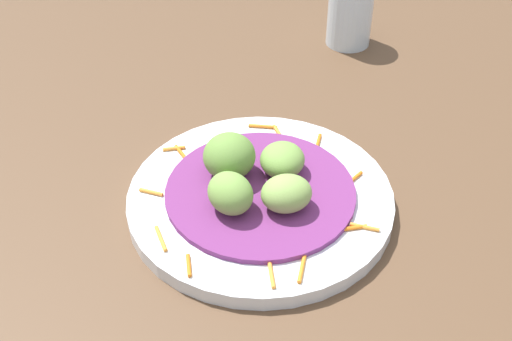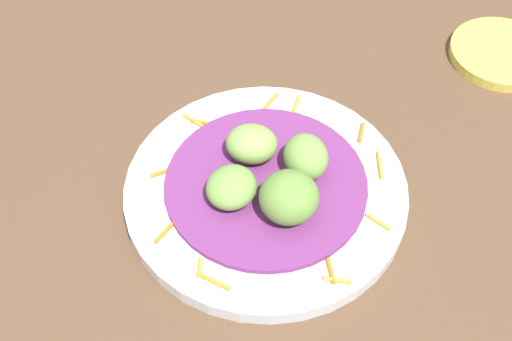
% 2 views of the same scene
% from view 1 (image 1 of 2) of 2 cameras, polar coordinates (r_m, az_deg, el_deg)
% --- Properties ---
extents(table_surface, '(1.10, 1.10, 0.02)m').
position_cam_1_polar(table_surface, '(0.74, 0.62, -2.57)').
color(table_surface, brown).
rests_on(table_surface, ground).
extents(main_plate, '(0.28, 0.28, 0.02)m').
position_cam_1_polar(main_plate, '(0.71, 0.10, -2.47)').
color(main_plate, silver).
rests_on(main_plate, table_surface).
extents(cabbage_bed, '(0.20, 0.20, 0.01)m').
position_cam_1_polar(cabbage_bed, '(0.71, 0.10, -1.78)').
color(cabbage_bed, '#702D6B').
rests_on(cabbage_bed, main_plate).
extents(carrot_garnish, '(0.25, 0.24, 0.00)m').
position_cam_1_polar(carrot_garnish, '(0.70, 0.29, -2.23)').
color(carrot_garnish, orange).
rests_on(carrot_garnish, main_plate).
extents(guac_scoop_left, '(0.08, 0.08, 0.05)m').
position_cam_1_polar(guac_scoop_left, '(0.71, -2.23, 1.29)').
color(guac_scoop_left, olive).
rests_on(guac_scoop_left, cabbage_bed).
extents(guac_scoop_center, '(0.07, 0.07, 0.04)m').
position_cam_1_polar(guac_scoop_center, '(0.67, -2.17, -1.92)').
color(guac_scoop_center, '#759E47').
rests_on(guac_scoop_center, cabbage_bed).
extents(guac_scoop_right, '(0.06, 0.06, 0.04)m').
position_cam_1_polar(guac_scoop_right, '(0.67, 2.57, -1.94)').
color(guac_scoop_right, '#84A851').
rests_on(guac_scoop_right, cabbage_bed).
extents(guac_scoop_back, '(0.05, 0.05, 0.03)m').
position_cam_1_polar(guac_scoop_back, '(0.72, 2.23, 0.91)').
color(guac_scoop_back, '#759E47').
rests_on(guac_scoop_back, cabbage_bed).
extents(water_glass, '(0.06, 0.06, 0.09)m').
position_cam_1_polar(water_glass, '(0.99, 7.91, 13.00)').
color(water_glass, silver).
rests_on(water_glass, table_surface).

